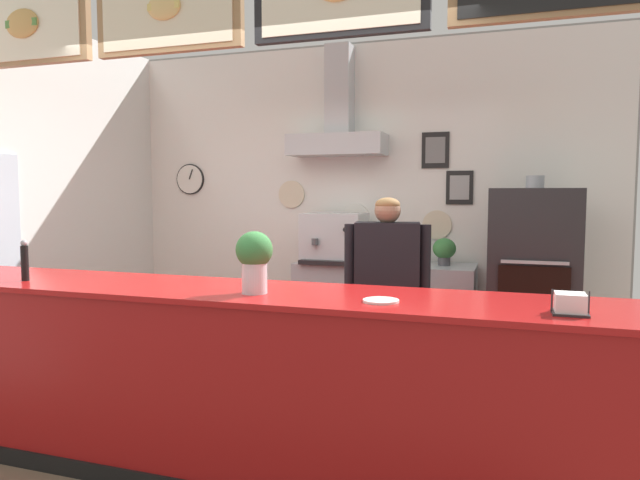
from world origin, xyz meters
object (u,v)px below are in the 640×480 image
object	(u,v)px
potted_oregano	(444,250)
pizza_oven	(532,289)
potted_sage	(380,249)
shop_worker	(387,298)
espresso_machine	(335,238)
basil_vase	(254,260)
pepper_grinder	(25,261)
potted_rosemary	(412,250)
condiment_plate	(381,301)
napkin_holder	(570,305)

from	to	relation	value
potted_oregano	pizza_oven	bearing A→B (deg)	-23.59
pizza_oven	potted_sage	bearing A→B (deg)	167.09
shop_worker	espresso_machine	size ratio (longest dim) A/B	2.75
espresso_machine	potted_sage	size ratio (longest dim) A/B	2.43
basil_vase	pepper_grinder	xyz separation A→B (m)	(-1.50, -0.04, -0.06)
espresso_machine	potted_sage	world-z (taller)	espresso_machine
potted_sage	basil_vase	xyz separation A→B (m)	(-0.15, -2.40, 0.16)
potted_rosemary	condiment_plate	size ratio (longest dim) A/B	1.23
potted_sage	potted_rosemary	xyz separation A→B (m)	(0.29, 0.03, -0.01)
espresso_machine	napkin_holder	distance (m)	3.02
condiment_plate	napkin_holder	distance (m)	0.85
potted_rosemary	pepper_grinder	distance (m)	3.15
espresso_machine	pepper_grinder	bearing A→B (deg)	-116.85
shop_worker	condiment_plate	bearing A→B (deg)	90.30
pizza_oven	espresso_machine	world-z (taller)	pizza_oven
shop_worker	potted_rosemary	distance (m)	1.18
potted_sage	shop_worker	bearing A→B (deg)	-75.21
pepper_grinder	napkin_holder	xyz separation A→B (m)	(3.04, 0.01, -0.08)
espresso_machine	basil_vase	distance (m)	2.39
espresso_machine	potted_oregano	world-z (taller)	espresso_machine
condiment_plate	pepper_grinder	distance (m)	2.20
pizza_oven	potted_oregano	world-z (taller)	pizza_oven
pepper_grinder	basil_vase	bearing A→B (deg)	1.65
potted_oregano	basil_vase	bearing A→B (deg)	-106.67
pizza_oven	condiment_plate	size ratio (longest dim) A/B	9.65
potted_oregano	potted_rosemary	bearing A→B (deg)	177.33
pizza_oven	pepper_grinder	xyz separation A→B (m)	(-2.96, -2.15, 0.36)
espresso_machine	shop_worker	bearing A→B (deg)	-56.36
pizza_oven	basil_vase	bearing A→B (deg)	-124.67
basil_vase	condiment_plate	size ratio (longest dim) A/B	1.86
pizza_oven	napkin_holder	distance (m)	2.16
shop_worker	pepper_grinder	world-z (taller)	shop_worker
pizza_oven	potted_rosemary	bearing A→B (deg)	161.90
potted_oregano	napkin_holder	size ratio (longest dim) A/B	1.54
potted_sage	condiment_plate	xyz separation A→B (m)	(0.54, -2.43, -0.01)
pepper_grinder	condiment_plate	bearing A→B (deg)	0.50
condiment_plate	pepper_grinder	xyz separation A→B (m)	(-2.19, -0.02, 0.12)
pizza_oven	potted_rosemary	xyz separation A→B (m)	(-1.02, 0.33, 0.25)
potted_oregano	basil_vase	world-z (taller)	basil_vase
potted_oregano	potted_rosemary	size ratio (longest dim) A/B	1.11
potted_oregano	napkin_holder	bearing A→B (deg)	-71.69
pizza_oven	shop_worker	xyz separation A→B (m)	(-1.01, -0.82, 0.01)
pizza_oven	napkin_holder	xyz separation A→B (m)	(0.08, -2.14, 0.28)
potted_sage	napkin_holder	distance (m)	2.80
shop_worker	condiment_plate	world-z (taller)	shop_worker
potted_rosemary	basil_vase	world-z (taller)	basil_vase
potted_oregano	condiment_plate	xyz separation A→B (m)	(-0.04, -2.45, -0.02)
potted_oregano	basil_vase	size ratio (longest dim) A/B	0.74
espresso_machine	pepper_grinder	xyz separation A→B (m)	(-1.22, -2.42, 0.01)
espresso_machine	napkin_holder	size ratio (longest dim) A/B	3.57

